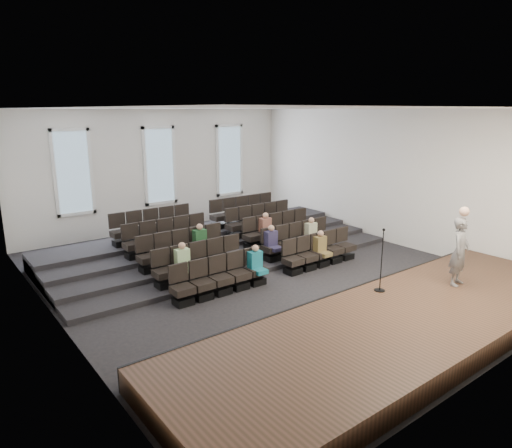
% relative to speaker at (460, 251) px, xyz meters
% --- Properties ---
extents(ground, '(14.00, 14.00, 0.00)m').
position_rel_speaker_xyz_m(ground, '(-2.69, 4.82, -1.40)').
color(ground, black).
rests_on(ground, ground).
extents(ceiling, '(12.00, 14.00, 0.02)m').
position_rel_speaker_xyz_m(ceiling, '(-2.69, 4.82, 3.61)').
color(ceiling, white).
rests_on(ceiling, ground).
extents(wall_back, '(12.00, 0.04, 5.00)m').
position_rel_speaker_xyz_m(wall_back, '(-2.69, 11.84, 1.10)').
color(wall_back, white).
rests_on(wall_back, ground).
extents(wall_front, '(12.00, 0.04, 5.00)m').
position_rel_speaker_xyz_m(wall_front, '(-2.69, -2.20, 1.10)').
color(wall_front, white).
rests_on(wall_front, ground).
extents(wall_left, '(0.04, 14.00, 5.00)m').
position_rel_speaker_xyz_m(wall_left, '(-8.71, 4.82, 1.10)').
color(wall_left, white).
rests_on(wall_left, ground).
extents(wall_right, '(0.04, 14.00, 5.00)m').
position_rel_speaker_xyz_m(wall_right, '(3.33, 4.82, 1.10)').
color(wall_right, white).
rests_on(wall_right, ground).
extents(stage, '(11.80, 3.60, 0.50)m').
position_rel_speaker_xyz_m(stage, '(-2.69, -0.28, -1.15)').
color(stage, '#4A2E1F').
rests_on(stage, ground).
extents(stage_lip, '(11.80, 0.06, 0.52)m').
position_rel_speaker_xyz_m(stage_lip, '(-2.69, 1.49, -1.15)').
color(stage_lip, black).
rests_on(stage_lip, ground).
extents(risers, '(11.80, 4.80, 0.60)m').
position_rel_speaker_xyz_m(risers, '(-2.69, 7.99, -1.20)').
color(risers, black).
rests_on(risers, ground).
extents(seating_rows, '(6.80, 4.70, 1.67)m').
position_rel_speaker_xyz_m(seating_rows, '(-2.69, 6.36, -0.72)').
color(seating_rows, black).
rests_on(seating_rows, ground).
extents(windows, '(8.44, 0.10, 3.24)m').
position_rel_speaker_xyz_m(windows, '(-2.69, 11.77, 1.30)').
color(windows, white).
rests_on(windows, wall_back).
extents(audience, '(5.45, 2.64, 1.10)m').
position_rel_speaker_xyz_m(audience, '(-2.42, 5.27, -0.57)').
color(audience, '#186F7C').
rests_on(audience, seating_rows).
extents(speaker, '(0.73, 0.56, 1.80)m').
position_rel_speaker_xyz_m(speaker, '(0.00, 0.00, 0.00)').
color(speaker, slate).
rests_on(speaker, stage).
extents(mic_stand, '(0.27, 0.27, 1.64)m').
position_rel_speaker_xyz_m(mic_stand, '(-1.96, 0.95, -0.41)').
color(mic_stand, black).
rests_on(mic_stand, stage).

